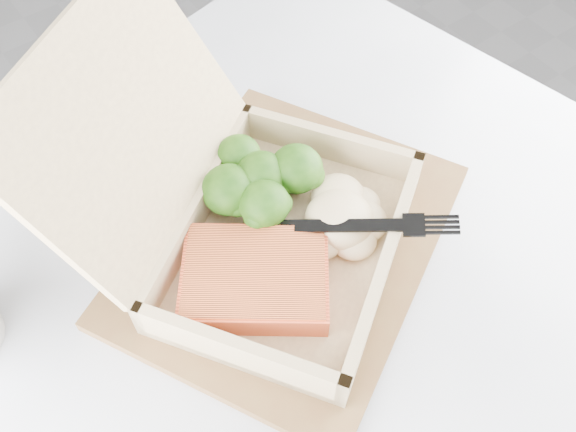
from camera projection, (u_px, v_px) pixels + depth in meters
floor at (65, 327)px, 1.36m from camera, size 4.00×4.00×0.00m
cafe_table at (315, 370)px, 0.75m from camera, size 0.91×0.91×0.72m
serving_tray at (288, 243)px, 0.62m from camera, size 0.41×0.38×0.01m
takeout_container at (237, 206)px, 0.57m from camera, size 0.36×0.38×0.21m
salmon_fillet at (255, 278)px, 0.56m from camera, size 0.16×0.15×0.03m
broccoli_pile at (262, 182)px, 0.61m from camera, size 0.12×0.12×0.04m
mashed_potatoes at (339, 219)px, 0.59m from camera, size 0.10×0.09×0.04m
plastic_fork at (311, 224)px, 0.57m from camera, size 0.14×0.13×0.02m
receipt at (153, 143)px, 0.70m from camera, size 0.11×0.16×0.00m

